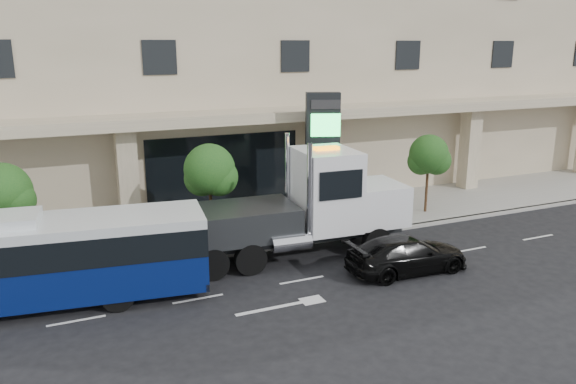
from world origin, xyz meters
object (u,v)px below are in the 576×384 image
at_px(city_bus, 5,263).
at_px(black_sedan, 407,254).
at_px(tow_truck, 304,208).
at_px(signage_pylon, 322,159).

xyz_separation_m(city_bus, black_sedan, (14.03, -2.64, -0.96)).
relative_size(tow_truck, black_sedan, 2.25).
relative_size(city_bus, tow_truck, 1.20).
bearing_deg(signage_pylon, black_sedan, -66.35).
height_order(tow_truck, black_sedan, tow_truck).
bearing_deg(city_bus, black_sedan, -3.34).
height_order(tow_truck, signage_pylon, signage_pylon).
xyz_separation_m(tow_truck, signage_pylon, (2.43, 3.13, 1.30)).
distance_m(black_sedan, signage_pylon, 6.89).
height_order(black_sedan, signage_pylon, signage_pylon).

